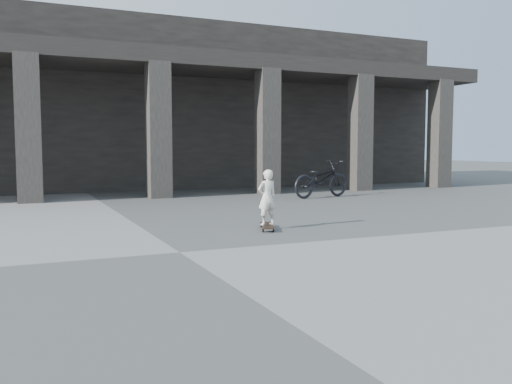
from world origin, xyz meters
name	(u,v)px	position (x,y,z in m)	size (l,w,h in m)	color
ground	(180,252)	(0.00, 0.00, 0.00)	(90.00, 90.00, 0.00)	#4B4B48
colonnade	(76,106)	(0.00, 13.77, 3.03)	(28.00, 8.82, 6.00)	black
longboard	(267,226)	(2.06, 1.46, 0.07)	(0.50, 0.88, 0.09)	black
child	(267,197)	(2.06, 1.46, 0.59)	(0.37, 0.24, 1.01)	silver
bicycle	(321,179)	(6.23, 6.59, 0.55)	(0.73, 2.10, 1.10)	black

